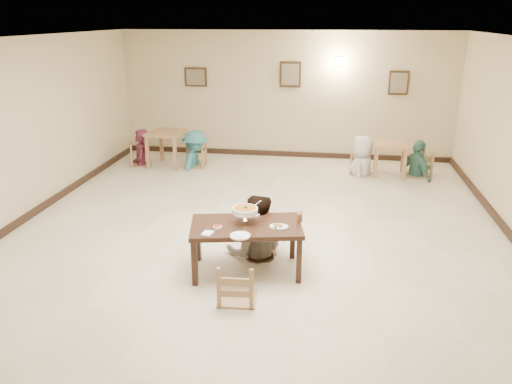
% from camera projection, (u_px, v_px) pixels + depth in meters
% --- Properties ---
extents(floor, '(10.00, 10.00, 0.00)m').
position_uv_depth(floor, '(254.00, 239.00, 7.81)').
color(floor, beige).
rests_on(floor, ground).
extents(ceiling, '(10.00, 10.00, 0.00)m').
position_uv_depth(ceiling, '(254.00, 40.00, 6.80)').
color(ceiling, white).
rests_on(ceiling, wall_back).
extents(wall_back, '(10.00, 0.00, 10.00)m').
position_uv_depth(wall_back, '(286.00, 95.00, 11.97)').
color(wall_back, beige).
rests_on(wall_back, floor).
extents(wall_front, '(10.00, 0.00, 10.00)m').
position_uv_depth(wall_front, '(111.00, 377.00, 2.64)').
color(wall_front, beige).
rests_on(wall_front, floor).
extents(wall_left, '(0.00, 10.00, 10.00)m').
position_uv_depth(wall_left, '(4.00, 137.00, 7.86)').
color(wall_left, beige).
rests_on(wall_left, floor).
extents(baseboard_back, '(8.00, 0.06, 0.12)m').
position_uv_depth(baseboard_back, '(285.00, 154.00, 12.42)').
color(baseboard_back, black).
rests_on(baseboard_back, floor).
extents(baseboard_left, '(0.06, 10.00, 0.12)m').
position_uv_depth(baseboard_left, '(20.00, 221.00, 8.34)').
color(baseboard_left, black).
rests_on(baseboard_left, floor).
extents(picture_a, '(0.55, 0.04, 0.45)m').
position_uv_depth(picture_a, '(196.00, 77.00, 12.10)').
color(picture_a, '#342113').
rests_on(picture_a, wall_back).
extents(picture_b, '(0.50, 0.04, 0.60)m').
position_uv_depth(picture_b, '(290.00, 74.00, 11.74)').
color(picture_b, '#342113').
rests_on(picture_b, wall_back).
extents(picture_c, '(0.45, 0.04, 0.55)m').
position_uv_depth(picture_c, '(399.00, 83.00, 11.44)').
color(picture_c, '#342113').
rests_on(picture_c, wall_back).
extents(wall_sconce, '(0.16, 0.05, 0.22)m').
position_uv_depth(wall_sconce, '(338.00, 62.00, 11.49)').
color(wall_sconce, '#FFD88C').
rests_on(wall_sconce, wall_back).
extents(main_table, '(1.60, 1.10, 0.69)m').
position_uv_depth(main_table, '(246.00, 230.00, 6.65)').
color(main_table, '#341C12').
rests_on(main_table, floor).
extents(chair_far, '(0.42, 0.42, 0.90)m').
position_uv_depth(chair_far, '(260.00, 223.00, 7.28)').
color(chair_far, tan).
rests_on(chair_far, floor).
extents(chair_near, '(0.47, 0.47, 1.00)m').
position_uv_depth(chair_near, '(237.00, 263.00, 6.00)').
color(chair_near, tan).
rests_on(chair_near, floor).
extents(main_diner, '(0.97, 0.80, 1.83)m').
position_uv_depth(main_diner, '(256.00, 195.00, 7.04)').
color(main_diner, gray).
rests_on(main_diner, floor).
extents(curry_warmer, '(0.38, 0.34, 0.31)m').
position_uv_depth(curry_warmer, '(245.00, 211.00, 6.61)').
color(curry_warmer, silver).
rests_on(curry_warmer, main_table).
extents(rice_plate_far, '(0.29, 0.29, 0.07)m').
position_uv_depth(rice_plate_far, '(250.00, 214.00, 6.94)').
color(rice_plate_far, white).
rests_on(rice_plate_far, main_table).
extents(rice_plate_near, '(0.26, 0.26, 0.06)m').
position_uv_depth(rice_plate_near, '(240.00, 236.00, 6.26)').
color(rice_plate_near, white).
rests_on(rice_plate_near, main_table).
extents(fried_plate, '(0.25, 0.25, 0.05)m').
position_uv_depth(fried_plate, '(279.00, 226.00, 6.53)').
color(fried_plate, white).
rests_on(fried_plate, main_table).
extents(chili_dish, '(0.11, 0.11, 0.02)m').
position_uv_depth(chili_dish, '(217.00, 227.00, 6.53)').
color(chili_dish, white).
rests_on(chili_dish, main_table).
extents(napkin_cutlery, '(0.16, 0.24, 0.03)m').
position_uv_depth(napkin_cutlery, '(208.00, 234.00, 6.32)').
color(napkin_cutlery, white).
rests_on(napkin_cutlery, main_table).
extents(drink_glass, '(0.07, 0.07, 0.15)m').
position_uv_depth(drink_glass, '(300.00, 217.00, 6.70)').
color(drink_glass, white).
rests_on(drink_glass, main_table).
extents(bg_table_left, '(0.91, 0.91, 0.81)m').
position_uv_depth(bg_table_left, '(167.00, 138.00, 11.43)').
color(bg_table_left, '#A77B54').
rests_on(bg_table_left, floor).
extents(bg_table_right, '(0.76, 0.76, 0.71)m').
position_uv_depth(bg_table_right, '(391.00, 150.00, 10.78)').
color(bg_table_right, '#A77B54').
rests_on(bg_table_right, floor).
extents(bg_chair_ll, '(0.47, 0.47, 0.99)m').
position_uv_depth(bg_chair_ll, '(140.00, 144.00, 11.53)').
color(bg_chair_ll, tan).
rests_on(bg_chair_ll, floor).
extents(bg_chair_lr, '(0.45, 0.45, 0.95)m').
position_uv_depth(bg_chair_lr, '(195.00, 147.00, 11.43)').
color(bg_chair_lr, tan).
rests_on(bg_chair_lr, floor).
extents(bg_chair_rl, '(0.41, 0.41, 0.87)m').
position_uv_depth(bg_chair_rl, '(362.00, 155.00, 10.90)').
color(bg_chair_rl, tan).
rests_on(bg_chair_rl, floor).
extents(bg_chair_rr, '(0.49, 0.49, 1.05)m').
position_uv_depth(bg_chair_rr, '(419.00, 153.00, 10.71)').
color(bg_chair_rr, tan).
rests_on(bg_chair_rr, floor).
extents(bg_diner_a, '(0.58, 0.72, 1.69)m').
position_uv_depth(bg_diner_a, '(139.00, 130.00, 11.42)').
color(bg_diner_a, '#571E32').
rests_on(bg_diner_a, floor).
extents(bg_diner_b, '(0.66, 1.12, 1.70)m').
position_uv_depth(bg_diner_b, '(195.00, 130.00, 11.30)').
color(bg_diner_b, teal).
rests_on(bg_diner_b, floor).
extents(bg_diner_c, '(0.71, 0.94, 1.72)m').
position_uv_depth(bg_diner_c, '(364.00, 136.00, 10.76)').
color(bg_diner_c, silver).
rests_on(bg_diner_c, floor).
extents(bg_diner_d, '(0.78, 1.01, 1.60)m').
position_uv_depth(bg_diner_d, '(420.00, 140.00, 10.62)').
color(bg_diner_d, '#457F6F').
rests_on(bg_diner_d, floor).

